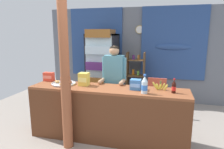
{
  "coord_description": "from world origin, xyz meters",
  "views": [
    {
      "loc": [
        0.82,
        -2.73,
        1.85
      ],
      "look_at": [
        -0.1,
        0.75,
        1.12
      ],
      "focal_mm": 32.1,
      "sensor_mm": 36.0,
      "label": 1
    }
  ],
  "objects": [
    {
      "name": "bottle_shelf_rack",
      "position": [
        0.09,
        2.47,
        0.72
      ],
      "size": [
        0.48,
        0.28,
        1.38
      ],
      "color": "brown",
      "rests_on": "ground"
    },
    {
      "name": "timber_post",
      "position": [
        -0.67,
        0.03,
        1.14
      ],
      "size": [
        0.18,
        0.16,
        2.37
      ],
      "color": "#995133",
      "rests_on": "ground"
    },
    {
      "name": "shopkeeper",
      "position": [
        -0.11,
        0.94,
        1.02
      ],
      "size": [
        0.48,
        0.42,
        1.63
      ],
      "color": "#28282D",
      "rests_on": "ground"
    },
    {
      "name": "soda_bottle_cola",
      "position": [
        0.98,
        0.44,
        1.04
      ],
      "size": [
        0.06,
        0.06,
        0.23
      ],
      "color": "black",
      "rests_on": "stall_counter"
    },
    {
      "name": "snack_box_instant_noodle",
      "position": [
        -0.56,
        0.52,
        1.05
      ],
      "size": [
        0.17,
        0.16,
        0.23
      ],
      "color": "#EAD14C",
      "rests_on": "stall_counter"
    },
    {
      "name": "plastic_lawn_chair",
      "position": [
        0.68,
        1.95,
        0.49
      ],
      "size": [
        0.45,
        0.45,
        0.86
      ],
      "color": "#E5563D",
      "rests_on": "ground"
    },
    {
      "name": "back_wall_curtained",
      "position": [
        -0.0,
        2.84,
        1.32
      ],
      "size": [
        4.98,
        0.22,
        2.55
      ],
      "color": "slate",
      "rests_on": "ground"
    },
    {
      "name": "ground_plane",
      "position": [
        0.0,
        1.12,
        0.0
      ],
      "size": [
        7.27,
        7.27,
        0.0
      ],
      "primitive_type": "plane",
      "color": "gray"
    },
    {
      "name": "snack_box_biscuit",
      "position": [
        0.37,
        0.49,
        1.02
      ],
      "size": [
        0.18,
        0.16,
        0.17
      ],
      "color": "#3D75B7",
      "rests_on": "stall_counter"
    },
    {
      "name": "pastry_tray",
      "position": [
        -0.95,
        0.49,
        0.96
      ],
      "size": [
        0.44,
        0.44,
        0.07
      ],
      "color": "#BCBCC1",
      "rests_on": "stall_counter"
    },
    {
      "name": "banana_bunch",
      "position": [
        0.77,
        0.56,
        1.0
      ],
      "size": [
        0.27,
        0.06,
        0.16
      ],
      "color": "#DBCC42",
      "rests_on": "stall_counter"
    },
    {
      "name": "soda_bottle_water",
      "position": [
        0.54,
        0.29,
        1.07
      ],
      "size": [
        0.1,
        0.1,
        0.3
      ],
      "color": "silver",
      "rests_on": "stall_counter"
    },
    {
      "name": "stall_counter",
      "position": [
        -0.11,
        0.35,
        0.58
      ],
      "size": [
        2.73,
        0.6,
        0.94
      ],
      "color": "brown",
      "rests_on": "ground"
    },
    {
      "name": "drink_fridge",
      "position": [
        -0.77,
        2.24,
        1.08
      ],
      "size": [
        0.76,
        0.75,
        1.96
      ],
      "color": "black",
      "rests_on": "ground"
    },
    {
      "name": "snack_box_crackers",
      "position": [
        -1.37,
        0.66,
        1.02
      ],
      "size": [
        0.2,
        0.11,
        0.17
      ],
      "color": "#E5422D",
      "rests_on": "stall_counter"
    }
  ]
}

